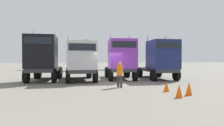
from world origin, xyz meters
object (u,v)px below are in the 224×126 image
object	(u,v)px
visitor_in_hivis	(120,72)
traffic_cone_near	(179,91)
semi_truck_black	(43,58)
traffic_cone_mid	(167,86)
semi_truck_navy	(160,60)
traffic_cone_far	(189,89)
semi_truck_silver	(81,61)
semi_truck_purple	(121,59)

from	to	relation	value
visitor_in_hivis	traffic_cone_near	distance (m)	4.51
semi_truck_black	traffic_cone_near	xyz separation A→B (m)	(7.60, -9.02, -1.72)
traffic_cone_mid	semi_truck_black	bearing A→B (deg)	137.39
visitor_in_hivis	traffic_cone_near	xyz separation A→B (m)	(2.00, -3.98, -0.69)
semi_truck_navy	traffic_cone_far	world-z (taller)	semi_truck_navy
semi_truck_black	traffic_cone_near	world-z (taller)	semi_truck_black
semi_truck_silver	semi_truck_purple	size ratio (longest dim) A/B	1.08
semi_truck_silver	traffic_cone_far	size ratio (longest dim) A/B	8.88
semi_truck_navy	traffic_cone_mid	world-z (taller)	semi_truck_navy
visitor_in_hivis	semi_truck_navy	bearing A→B (deg)	8.56
semi_truck_black	traffic_cone_near	distance (m)	11.92
semi_truck_purple	traffic_cone_far	distance (m)	8.57
semi_truck_purple	semi_truck_navy	bearing A→B (deg)	86.39
visitor_in_hivis	semi_truck_black	bearing A→B (deg)	107.62
semi_truck_black	semi_truck_silver	world-z (taller)	semi_truck_black
semi_truck_purple	traffic_cone_mid	world-z (taller)	semi_truck_purple
semi_truck_silver	semi_truck_purple	xyz separation A→B (m)	(3.81, 0.46, 0.17)
semi_truck_black	semi_truck_silver	size ratio (longest dim) A/B	0.95
semi_truck_purple	traffic_cone_far	xyz separation A→B (m)	(1.43, -8.30, -1.59)
traffic_cone_near	traffic_cone_mid	bearing A→B (deg)	80.72
semi_truck_navy	visitor_in_hivis	xyz separation A→B (m)	(-5.10, -4.12, -0.89)
semi_truck_purple	visitor_in_hivis	distance (m)	5.06
semi_truck_purple	semi_truck_navy	xyz separation A→B (m)	(3.67, -0.65, -0.03)
semi_truck_navy	semi_truck_black	bearing A→B (deg)	-91.56
semi_truck_silver	traffic_cone_mid	bearing A→B (deg)	35.01
semi_truck_silver	semi_truck_purple	bearing A→B (deg)	96.26
traffic_cone_near	traffic_cone_far	xyz separation A→B (m)	(0.87, 0.44, 0.03)
semi_truck_navy	semi_truck_silver	bearing A→B (deg)	-88.08
semi_truck_purple	visitor_in_hivis	xyz separation A→B (m)	(-1.43, -4.77, -0.92)
semi_truck_silver	semi_truck_purple	distance (m)	3.84
semi_truck_black	visitor_in_hivis	world-z (taller)	semi_truck_black
semi_truck_black	traffic_cone_mid	size ratio (longest dim) A/B	10.05
semi_truck_navy	traffic_cone_far	bearing A→B (deg)	-12.88
traffic_cone_far	traffic_cone_mid	bearing A→B (deg)	113.50
semi_truck_silver	semi_truck_purple	world-z (taller)	semi_truck_purple
traffic_cone_mid	semi_truck_silver	bearing A→B (deg)	125.60
semi_truck_black	traffic_cone_far	xyz separation A→B (m)	(8.46, -8.58, -1.70)
semi_truck_navy	traffic_cone_near	distance (m)	8.81
semi_truck_purple	traffic_cone_mid	bearing A→B (deg)	13.43
semi_truck_purple	traffic_cone_mid	distance (m)	7.22
traffic_cone_near	semi_truck_silver	bearing A→B (deg)	117.84
semi_truck_black	traffic_cone_mid	bearing A→B (deg)	50.99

